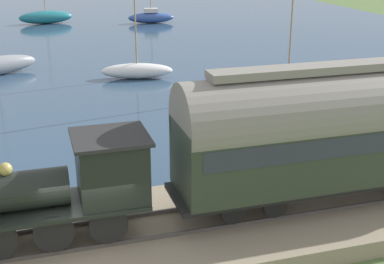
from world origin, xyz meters
TOP-DOWN VIEW (x-y plane):
  - ground_plane at (0.00, 0.00)m, footprint 200.00×200.00m
  - harbor_water at (43.17, 0.00)m, footprint 80.00×80.00m
  - rail_embankment at (0.16, 0.00)m, footprint 5.42×56.00m
  - steam_locomotive at (0.16, 0.48)m, footprint 2.04×5.95m
  - passenger_coach at (0.16, -8.05)m, footprint 2.51×10.98m
  - sailboat_teal at (46.86, -0.75)m, footprint 2.32×5.82m
  - sailboat_blue at (44.00, -11.74)m, footprint 1.94×5.11m
  - sailboat_red at (14.76, -13.65)m, footprint 3.14×6.06m
  - sailboat_white at (20.29, -5.45)m, footprint 2.24×4.86m
  - rowboat_off_pier at (8.84, -7.37)m, footprint 2.72×2.43m

SIDE VIEW (x-z plane):
  - ground_plane at x=0.00m, z-range 0.00..0.00m
  - harbor_water at x=43.17m, z-range 0.00..0.01m
  - rowboat_off_pier at x=8.84m, z-range 0.01..0.32m
  - rail_embankment at x=0.16m, z-range -0.06..0.62m
  - sailboat_white at x=20.29m, z-range -2.47..3.54m
  - sailboat_red at x=14.76m, z-range -3.93..5.18m
  - sailboat_blue at x=44.00m, z-range -3.63..4.95m
  - sailboat_teal at x=46.86m, z-range -3.10..4.53m
  - steam_locomotive at x=0.16m, z-range 0.67..4.03m
  - passenger_coach at x=0.16m, z-range 0.87..5.37m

